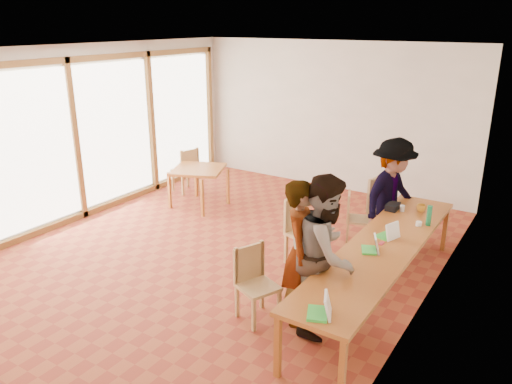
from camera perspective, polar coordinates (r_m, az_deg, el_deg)
ground at (r=7.61m, az=-4.79°, el=-7.29°), size 8.00×8.00×0.00m
wall_back at (r=10.44m, az=8.56°, el=8.55°), size 6.00×0.10×3.00m
wall_right at (r=5.81m, az=19.01°, el=-0.78°), size 0.10×8.00×3.00m
window_wall at (r=9.15m, az=-20.05°, el=6.13°), size 0.10×8.00×3.00m
ceiling at (r=6.83m, az=-5.51°, el=16.06°), size 6.00×8.00×0.04m
communal_table at (r=6.35m, az=14.20°, el=-6.36°), size 0.80×4.00×0.75m
side_table at (r=9.40m, az=-6.61°, el=2.26°), size 0.90×0.90×0.75m
chair_near at (r=5.92m, az=-0.30°, el=-9.39°), size 0.55×0.55×0.48m
chair_mid at (r=7.21m, az=5.13°, el=-3.58°), size 0.57×0.57×0.52m
chair_far at (r=7.99m, az=11.09°, el=-2.31°), size 0.49×0.49×0.44m
chair_empty at (r=8.29m, az=13.96°, el=-0.96°), size 0.50×0.50×0.53m
chair_spare at (r=10.23m, az=-7.85°, el=2.99°), size 0.53×0.53×0.49m
person_near at (r=5.73m, az=5.22°, el=-6.92°), size 0.59×0.73×1.73m
person_mid at (r=5.63m, az=8.01°, el=-6.96°), size 0.85×1.01×1.83m
person_far at (r=7.67m, az=15.25°, el=-0.51°), size 0.92×1.27×1.77m
laptop_near at (r=4.82m, az=7.60°, el=-13.19°), size 0.31×0.32×0.22m
laptop_mid at (r=6.14m, az=13.19°, el=-6.14°), size 0.28×0.29×0.20m
laptop_far at (r=6.56m, az=15.01°, el=-4.60°), size 0.29×0.31×0.21m
yellow_mug at (r=7.57m, az=18.35°, el=-1.76°), size 0.16×0.16×0.10m
green_bottle at (r=7.07m, az=19.17°, el=-2.57°), size 0.07×0.07×0.28m
clear_glass at (r=7.50m, az=16.37°, el=-1.80°), size 0.07×0.07×0.09m
condiment_cup at (r=7.05m, az=18.11°, el=-3.47°), size 0.08×0.08×0.06m
pink_phone at (r=6.38m, az=14.15°, el=-5.71°), size 0.05×0.10×0.01m
black_pouch at (r=7.53m, az=15.36°, el=-1.62°), size 0.16×0.26×0.09m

